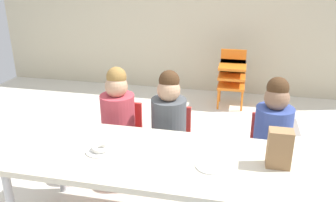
{
  "coord_description": "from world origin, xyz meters",
  "views": [
    {
      "loc": [
        0.47,
        -2.22,
        1.61
      ],
      "look_at": [
        0.03,
        -0.25,
        0.82
      ],
      "focal_mm": 36.88,
      "sensor_mm": 36.0,
      "label": 1
    }
  ],
  "objects_px": {
    "seated_child_far_right": "(273,128)",
    "paper_plate_center_table": "(211,166)",
    "seated_child_near_camera": "(118,114)",
    "paper_bag_brown": "(279,148)",
    "donut_powdered_on_plate": "(100,148)",
    "seated_child_middle_seat": "(169,118)",
    "kid_chair_orange_stack": "(232,74)",
    "paper_plate_near_edge": "(101,151)",
    "craft_table": "(173,164)"
  },
  "relations": [
    {
      "from": "seated_child_far_right",
      "to": "donut_powdered_on_plate",
      "type": "height_order",
      "value": "seated_child_far_right"
    },
    {
      "from": "seated_child_near_camera",
      "to": "paper_plate_center_table",
      "type": "bearing_deg",
      "value": -38.72
    },
    {
      "from": "seated_child_far_right",
      "to": "paper_bag_brown",
      "type": "bearing_deg",
      "value": -91.27
    },
    {
      "from": "paper_bag_brown",
      "to": "donut_powdered_on_plate",
      "type": "height_order",
      "value": "paper_bag_brown"
    },
    {
      "from": "paper_plate_center_table",
      "to": "paper_plate_near_edge",
      "type": "bearing_deg",
      "value": 177.79
    },
    {
      "from": "craft_table",
      "to": "seated_child_middle_seat",
      "type": "relative_size",
      "value": 2.17
    },
    {
      "from": "paper_bag_brown",
      "to": "paper_plate_near_edge",
      "type": "bearing_deg",
      "value": -176.78
    },
    {
      "from": "paper_plate_center_table",
      "to": "paper_bag_brown",
      "type": "bearing_deg",
      "value": 13.15
    },
    {
      "from": "seated_child_near_camera",
      "to": "paper_plate_near_edge",
      "type": "relative_size",
      "value": 5.1
    },
    {
      "from": "paper_plate_center_table",
      "to": "donut_powdered_on_plate",
      "type": "relative_size",
      "value": 1.59
    },
    {
      "from": "kid_chair_orange_stack",
      "to": "donut_powdered_on_plate",
      "type": "xyz_separation_m",
      "value": [
        -0.68,
        -2.37,
        0.2
      ]
    },
    {
      "from": "seated_child_far_right",
      "to": "paper_plate_center_table",
      "type": "distance_m",
      "value": 0.72
    },
    {
      "from": "seated_child_middle_seat",
      "to": "donut_powdered_on_plate",
      "type": "relative_size",
      "value": 8.1
    },
    {
      "from": "seated_child_near_camera",
      "to": "donut_powdered_on_plate",
      "type": "relative_size",
      "value": 8.1
    },
    {
      "from": "paper_plate_near_edge",
      "to": "donut_powdered_on_plate",
      "type": "height_order",
      "value": "donut_powdered_on_plate"
    },
    {
      "from": "seated_child_near_camera",
      "to": "kid_chair_orange_stack",
      "type": "xyz_separation_m",
      "value": [
        0.79,
        1.78,
        -0.16
      ]
    },
    {
      "from": "paper_bag_brown",
      "to": "paper_plate_near_edge",
      "type": "relative_size",
      "value": 1.22
    },
    {
      "from": "seated_child_near_camera",
      "to": "craft_table",
      "type": "bearing_deg",
      "value": -46.31
    },
    {
      "from": "donut_powdered_on_plate",
      "to": "paper_bag_brown",
      "type": "bearing_deg",
      "value": 3.22
    },
    {
      "from": "craft_table",
      "to": "seated_child_middle_seat",
      "type": "distance_m",
      "value": 0.59
    },
    {
      "from": "donut_powdered_on_plate",
      "to": "seated_child_near_camera",
      "type": "bearing_deg",
      "value": 100.21
    },
    {
      "from": "donut_powdered_on_plate",
      "to": "paper_plate_near_edge",
      "type": "bearing_deg",
      "value": 0.0
    },
    {
      "from": "craft_table",
      "to": "kid_chair_orange_stack",
      "type": "relative_size",
      "value": 2.93
    },
    {
      "from": "paper_plate_center_table",
      "to": "seated_child_middle_seat",
      "type": "bearing_deg",
      "value": 121.26
    },
    {
      "from": "paper_plate_center_table",
      "to": "donut_powdered_on_plate",
      "type": "height_order",
      "value": "donut_powdered_on_plate"
    },
    {
      "from": "seated_child_near_camera",
      "to": "seated_child_middle_seat",
      "type": "height_order",
      "value": "same"
    },
    {
      "from": "paper_bag_brown",
      "to": "paper_plate_near_edge",
      "type": "distance_m",
      "value": 1.03
    },
    {
      "from": "craft_table",
      "to": "donut_powdered_on_plate",
      "type": "xyz_separation_m",
      "value": [
        -0.44,
        -0.02,
        0.07
      ]
    },
    {
      "from": "kid_chair_orange_stack",
      "to": "donut_powdered_on_plate",
      "type": "relative_size",
      "value": 6.01
    },
    {
      "from": "craft_table",
      "to": "paper_plate_near_edge",
      "type": "height_order",
      "value": "paper_plate_near_edge"
    },
    {
      "from": "craft_table",
      "to": "seated_child_far_right",
      "type": "distance_m",
      "value": 0.83
    },
    {
      "from": "craft_table",
      "to": "paper_plate_near_edge",
      "type": "relative_size",
      "value": 11.06
    },
    {
      "from": "seated_child_near_camera",
      "to": "seated_child_far_right",
      "type": "bearing_deg",
      "value": 0.0
    },
    {
      "from": "seated_child_middle_seat",
      "to": "paper_plate_center_table",
      "type": "bearing_deg",
      "value": -58.74
    },
    {
      "from": "craft_table",
      "to": "paper_plate_near_edge",
      "type": "xyz_separation_m",
      "value": [
        -0.44,
        -0.02,
        0.05
      ]
    },
    {
      "from": "kid_chair_orange_stack",
      "to": "seated_child_far_right",
      "type": "bearing_deg",
      "value": -78.7
    },
    {
      "from": "paper_plate_near_edge",
      "to": "seated_child_middle_seat",
      "type": "bearing_deg",
      "value": 63.99
    },
    {
      "from": "kid_chair_orange_stack",
      "to": "paper_bag_brown",
      "type": "xyz_separation_m",
      "value": [
        0.34,
        -2.31,
        0.29
      ]
    },
    {
      "from": "seated_child_near_camera",
      "to": "donut_powdered_on_plate",
      "type": "height_order",
      "value": "seated_child_near_camera"
    },
    {
      "from": "seated_child_near_camera",
      "to": "donut_powdered_on_plate",
      "type": "bearing_deg",
      "value": -79.79
    },
    {
      "from": "seated_child_near_camera",
      "to": "paper_bag_brown",
      "type": "height_order",
      "value": "seated_child_near_camera"
    },
    {
      "from": "paper_plate_near_edge",
      "to": "paper_plate_center_table",
      "type": "xyz_separation_m",
      "value": [
        0.67,
        -0.03,
        0.0
      ]
    },
    {
      "from": "seated_child_near_camera",
      "to": "paper_plate_near_edge",
      "type": "height_order",
      "value": "seated_child_near_camera"
    },
    {
      "from": "seated_child_middle_seat",
      "to": "seated_child_far_right",
      "type": "bearing_deg",
      "value": 0.0
    },
    {
      "from": "donut_powdered_on_plate",
      "to": "seated_child_far_right",
      "type": "bearing_deg",
      "value": 29.88
    },
    {
      "from": "kid_chair_orange_stack",
      "to": "donut_powdered_on_plate",
      "type": "bearing_deg",
      "value": -106.06
    },
    {
      "from": "seated_child_middle_seat",
      "to": "paper_plate_center_table",
      "type": "relative_size",
      "value": 5.1
    },
    {
      "from": "seated_child_middle_seat",
      "to": "paper_bag_brown",
      "type": "height_order",
      "value": "seated_child_middle_seat"
    },
    {
      "from": "seated_child_middle_seat",
      "to": "paper_plate_center_table",
      "type": "height_order",
      "value": "seated_child_middle_seat"
    },
    {
      "from": "seated_child_near_camera",
      "to": "seated_child_middle_seat",
      "type": "bearing_deg",
      "value": 0.0
    }
  ]
}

